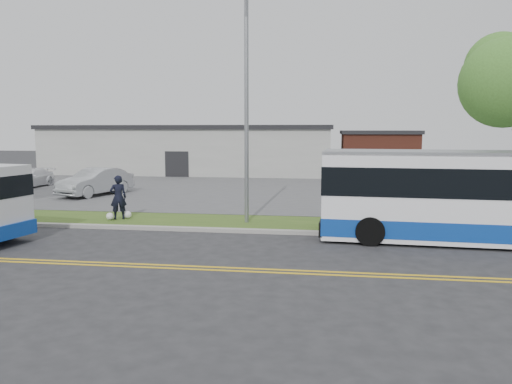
% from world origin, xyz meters
% --- Properties ---
extents(ground, '(140.00, 140.00, 0.00)m').
position_xyz_m(ground, '(0.00, 0.00, 0.00)').
color(ground, '#28282B').
rests_on(ground, ground).
extents(lane_line_north, '(70.00, 0.12, 0.01)m').
position_xyz_m(lane_line_north, '(0.00, -3.85, 0.01)').
color(lane_line_north, gold).
rests_on(lane_line_north, ground).
extents(lane_line_south, '(70.00, 0.12, 0.01)m').
position_xyz_m(lane_line_south, '(0.00, -4.15, 0.01)').
color(lane_line_south, gold).
rests_on(lane_line_south, ground).
extents(curb, '(80.00, 0.30, 0.15)m').
position_xyz_m(curb, '(0.00, 1.10, 0.07)').
color(curb, '#9E9B93').
rests_on(curb, ground).
extents(verge, '(80.00, 3.30, 0.10)m').
position_xyz_m(verge, '(0.00, 2.90, 0.05)').
color(verge, '#34521B').
rests_on(verge, ground).
extents(parking_lot, '(80.00, 25.00, 0.10)m').
position_xyz_m(parking_lot, '(0.00, 17.00, 0.05)').
color(parking_lot, '#4C4C4F').
rests_on(parking_lot, ground).
extents(commercial_building, '(25.40, 10.40, 4.35)m').
position_xyz_m(commercial_building, '(-6.00, 27.00, 2.18)').
color(commercial_building, '#9E9E99').
rests_on(commercial_building, ground).
extents(brick_wing, '(6.30, 7.30, 3.90)m').
position_xyz_m(brick_wing, '(10.50, 26.00, 1.96)').
color(brick_wing, brown).
rests_on(brick_wing, ground).
extents(streetlight_near, '(0.35, 1.53, 9.50)m').
position_xyz_m(streetlight_near, '(3.00, 2.73, 5.23)').
color(streetlight_near, gray).
rests_on(streetlight_near, verge).
extents(transit_bus, '(11.76, 3.37, 3.23)m').
position_xyz_m(transit_bus, '(11.97, 0.60, 1.63)').
color(transit_bus, white).
rests_on(transit_bus, ground).
extents(pedestrian, '(0.83, 0.74, 1.92)m').
position_xyz_m(pedestrian, '(-2.62, 2.68, 1.06)').
color(pedestrian, black).
rests_on(pedestrian, verge).
extents(parked_car_a, '(3.19, 5.15, 1.60)m').
position_xyz_m(parked_car_a, '(-7.30, 10.13, 0.90)').
color(parked_car_a, '#AEB1B5').
rests_on(parked_car_a, parking_lot).
extents(parked_car_b, '(1.87, 4.24, 1.21)m').
position_xyz_m(parked_car_b, '(-13.64, 13.28, 0.71)').
color(parked_car_b, white).
rests_on(parked_car_b, parking_lot).
extents(grocery_bag_left, '(0.32, 0.32, 0.32)m').
position_xyz_m(grocery_bag_left, '(-2.92, 2.43, 0.26)').
color(grocery_bag_left, white).
rests_on(grocery_bag_left, verge).
extents(grocery_bag_right, '(0.32, 0.32, 0.32)m').
position_xyz_m(grocery_bag_right, '(-2.32, 2.93, 0.26)').
color(grocery_bag_right, white).
rests_on(grocery_bag_right, verge).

